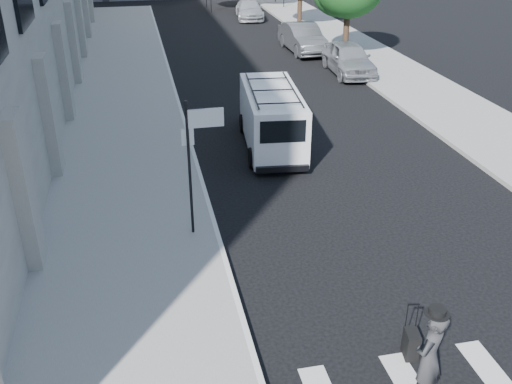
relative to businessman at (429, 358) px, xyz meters
name	(u,v)px	position (x,y,z in m)	size (l,w,h in m)	color
ground	(329,299)	(-0.69, 3.00, -0.92)	(120.00, 120.00, 0.00)	black
sidewalk_left	(124,93)	(-4.94, 19.00, -0.84)	(4.50, 48.00, 0.15)	gray
sidewalk_right	(368,57)	(8.31, 23.00, -0.84)	(4.00, 56.00, 0.15)	gray
sign_pole	(198,140)	(-3.06, 6.20, 1.74)	(1.03, 0.07, 3.50)	black
businessman	(429,358)	(0.00, 0.00, 0.00)	(0.67, 0.44, 1.83)	#302F32
suitcase	(411,344)	(0.24, 1.00, -0.62)	(0.31, 0.43, 1.10)	black
cargo_van	(271,117)	(0.10, 11.81, 0.16)	(2.29, 5.53, 2.05)	white
parked_car_a	(349,58)	(6.11, 20.31, -0.13)	(1.85, 4.61, 1.57)	#989BA0
parked_car_b	(303,38)	(5.19, 25.35, -0.13)	(1.67, 4.80, 1.58)	#515358
parked_car_c	(249,9)	(4.31, 36.39, -0.25)	(1.86, 4.57, 1.33)	#AEB2B7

